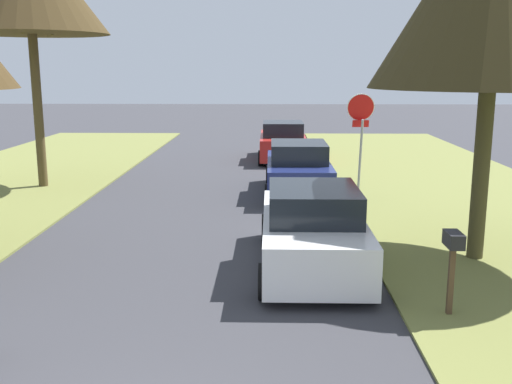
{
  "coord_description": "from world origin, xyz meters",
  "views": [
    {
      "loc": [
        1.6,
        -3.96,
        3.67
      ],
      "look_at": [
        1.34,
        6.88,
        1.41
      ],
      "focal_mm": 41.46,
      "sensor_mm": 36.0,
      "label": 1
    }
  ],
  "objects_px": {
    "stop_sign_far": "(361,122)",
    "parked_sedan_white": "(312,230)",
    "parked_sedan_navy": "(298,170)",
    "parked_sedan_red": "(283,142)",
    "curbside_mailbox": "(453,249)"
  },
  "relations": [
    {
      "from": "stop_sign_far",
      "to": "parked_sedan_white",
      "type": "height_order",
      "value": "stop_sign_far"
    },
    {
      "from": "parked_sedan_white",
      "to": "parked_sedan_red",
      "type": "xyz_separation_m",
      "value": [
        -0.27,
        13.56,
        0.0
      ]
    },
    {
      "from": "parked_sedan_navy",
      "to": "parked_sedan_white",
      "type": "bearing_deg",
      "value": -90.37
    },
    {
      "from": "stop_sign_far",
      "to": "parked_sedan_navy",
      "type": "relative_size",
      "value": 0.67
    },
    {
      "from": "curbside_mailbox",
      "to": "stop_sign_far",
      "type": "bearing_deg",
      "value": 90.52
    },
    {
      "from": "parked_sedan_navy",
      "to": "curbside_mailbox",
      "type": "bearing_deg",
      "value": -78.16
    },
    {
      "from": "parked_sedan_white",
      "to": "curbside_mailbox",
      "type": "height_order",
      "value": "parked_sedan_white"
    },
    {
      "from": "parked_sedan_white",
      "to": "curbside_mailbox",
      "type": "bearing_deg",
      "value": -49.36
    },
    {
      "from": "stop_sign_far",
      "to": "parked_sedan_red",
      "type": "distance_m",
      "value": 7.4
    },
    {
      "from": "parked_sedan_navy",
      "to": "curbside_mailbox",
      "type": "xyz_separation_m",
      "value": [
        1.87,
        -8.93,
        0.33
      ]
    },
    {
      "from": "stop_sign_far",
      "to": "parked_sedan_navy",
      "type": "bearing_deg",
      "value": 177.4
    },
    {
      "from": "stop_sign_far",
      "to": "parked_sedan_red",
      "type": "xyz_separation_m",
      "value": [
        -2.11,
        6.94,
        -1.44
      ]
    },
    {
      "from": "stop_sign_far",
      "to": "parked_sedan_red",
      "type": "height_order",
      "value": "stop_sign_far"
    },
    {
      "from": "stop_sign_far",
      "to": "parked_sedan_white",
      "type": "xyz_separation_m",
      "value": [
        -1.84,
        -6.61,
        -1.44
      ]
    },
    {
      "from": "stop_sign_far",
      "to": "curbside_mailbox",
      "type": "bearing_deg",
      "value": -89.48
    }
  ]
}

